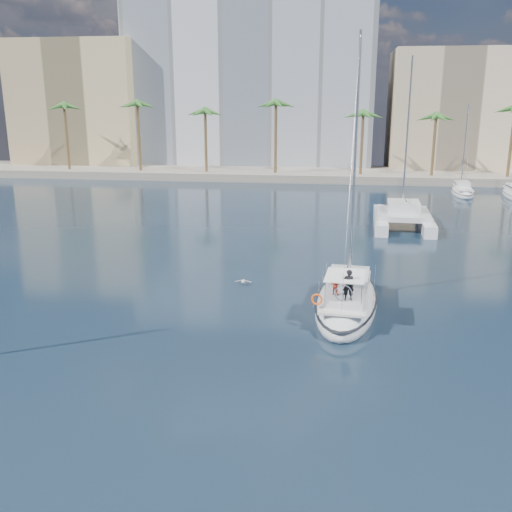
# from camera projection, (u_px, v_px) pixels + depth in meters

# --- Properties ---
(ground) EXTENTS (160.00, 160.00, 0.00)m
(ground) POSITION_uv_depth(u_px,v_px,m) (277.00, 315.00, 33.50)
(ground) COLOR black
(ground) RESTS_ON ground
(quay) EXTENTS (120.00, 14.00, 1.20)m
(quay) POSITION_uv_depth(u_px,v_px,m) (315.00, 174.00, 91.60)
(quay) COLOR gray
(quay) RESTS_ON ground
(building_modern) EXTENTS (42.00, 16.00, 28.00)m
(building_modern) POSITION_uv_depth(u_px,v_px,m) (252.00, 89.00, 101.07)
(building_modern) COLOR silver
(building_modern) RESTS_ON ground
(building_tan_left) EXTENTS (22.00, 14.00, 22.00)m
(building_tan_left) POSITION_uv_depth(u_px,v_px,m) (83.00, 106.00, 101.99)
(building_tan_left) COLOR tan
(building_tan_left) RESTS_ON ground
(building_beige) EXTENTS (20.00, 14.00, 20.00)m
(building_beige) POSITION_uv_depth(u_px,v_px,m) (451.00, 113.00, 94.81)
(building_beige) COLOR beige
(building_beige) RESTS_ON ground
(palm_left) EXTENTS (3.60, 3.60, 12.30)m
(palm_left) POSITION_uv_depth(u_px,v_px,m) (99.00, 112.00, 89.67)
(palm_left) COLOR brown
(palm_left) RESTS_ON ground
(palm_centre) EXTENTS (3.60, 3.60, 12.30)m
(palm_centre) POSITION_uv_depth(u_px,v_px,m) (316.00, 113.00, 85.21)
(palm_centre) COLOR brown
(palm_centre) RESTS_ON ground
(main_sloop) EXTENTS (4.56, 11.64, 16.89)m
(main_sloop) POSITION_uv_depth(u_px,v_px,m) (347.00, 300.00, 34.33)
(main_sloop) COLOR white
(main_sloop) RESTS_ON ground
(catamaran) EXTENTS (6.06, 11.32, 16.26)m
(catamaran) POSITION_uv_depth(u_px,v_px,m) (403.00, 215.00, 56.54)
(catamaran) COLOR white
(catamaran) RESTS_ON ground
(seagull) EXTENTS (1.16, 0.50, 0.21)m
(seagull) POSITION_uv_depth(u_px,v_px,m) (243.00, 281.00, 38.64)
(seagull) COLOR silver
(seagull) RESTS_ON ground
(moored_yacht_a) EXTENTS (3.37, 9.52, 11.90)m
(moored_yacht_a) POSITION_uv_depth(u_px,v_px,m) (462.00, 194.00, 75.76)
(moored_yacht_a) COLOR white
(moored_yacht_a) RESTS_ON ground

